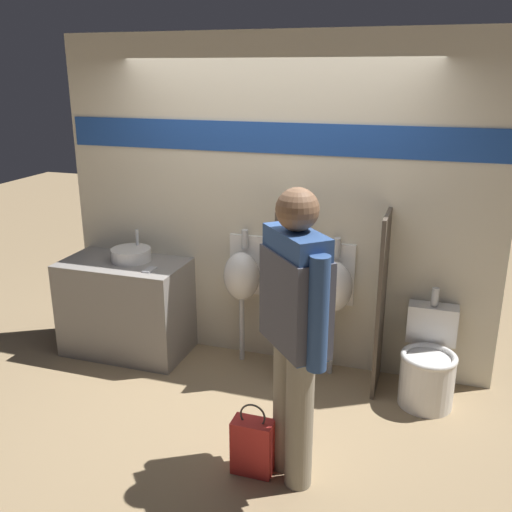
% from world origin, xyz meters
% --- Properties ---
extents(ground_plane, '(16.00, 16.00, 0.00)m').
position_xyz_m(ground_plane, '(0.00, 0.00, 0.00)').
color(ground_plane, '#997F5B').
extents(display_wall, '(3.65, 0.07, 2.70)m').
position_xyz_m(display_wall, '(0.00, 0.60, 1.36)').
color(display_wall, beige).
rests_on(display_wall, ground_plane).
extents(sink_counter, '(1.07, 0.60, 0.84)m').
position_xyz_m(sink_counter, '(-1.24, 0.27, 0.42)').
color(sink_counter, gray).
rests_on(sink_counter, ground_plane).
extents(sink_basin, '(0.34, 0.34, 0.25)m').
position_xyz_m(sink_basin, '(-1.19, 0.33, 0.89)').
color(sink_basin, white).
rests_on(sink_basin, sink_counter).
extents(cell_phone, '(0.07, 0.14, 0.01)m').
position_xyz_m(cell_phone, '(-0.91, 0.15, 0.85)').
color(cell_phone, '#B7B7BC').
rests_on(cell_phone, sink_counter).
extents(divider_near_counter, '(0.03, 0.45, 1.42)m').
position_xyz_m(divider_near_counter, '(0.18, 0.35, 0.71)').
color(divider_near_counter, '#4C4238').
rests_on(divider_near_counter, ground_plane).
extents(divider_mid, '(0.03, 0.45, 1.42)m').
position_xyz_m(divider_mid, '(0.95, 0.35, 0.71)').
color(divider_mid, '#4C4238').
rests_on(divider_mid, ground_plane).
extents(urinal_near_counter, '(0.31, 0.27, 1.15)m').
position_xyz_m(urinal_near_counter, '(-0.21, 0.44, 0.77)').
color(urinal_near_counter, silver).
rests_on(urinal_near_counter, ground_plane).
extents(urinal_far, '(0.31, 0.27, 1.15)m').
position_xyz_m(urinal_far, '(0.56, 0.44, 0.77)').
color(urinal_far, silver).
rests_on(urinal_far, ground_plane).
extents(toilet, '(0.41, 0.58, 0.84)m').
position_xyz_m(toilet, '(1.34, 0.25, 0.28)').
color(toilet, white).
rests_on(toilet, ground_plane).
extents(person_in_vest, '(0.49, 0.52, 1.82)m').
position_xyz_m(person_in_vest, '(0.58, -0.89, 1.06)').
color(person_in_vest, gray).
rests_on(person_in_vest, ground_plane).
extents(shopping_bag, '(0.26, 0.14, 0.48)m').
position_xyz_m(shopping_bag, '(0.34, -0.94, 0.19)').
color(shopping_bag, red).
rests_on(shopping_bag, ground_plane).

